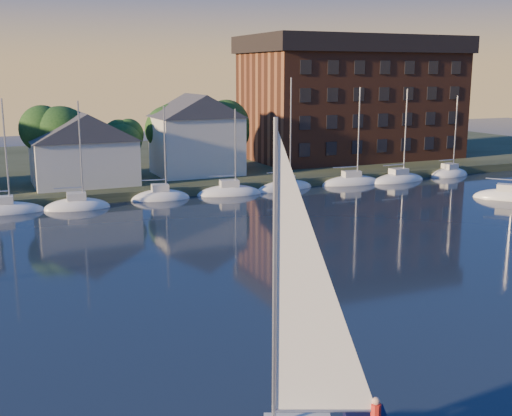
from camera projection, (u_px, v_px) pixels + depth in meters
shoreline_land at (108, 168)px, 91.17m from camera, size 160.00×50.00×2.00m
wooden_dock at (149, 196)px, 70.60m from camera, size 120.00×3.00×1.00m
clubhouse_centre at (83, 148)px, 71.63m from camera, size 11.55×8.40×8.08m
clubhouse_east at (196, 133)px, 78.78m from camera, size 10.50×8.40×9.80m
condo_block at (352, 97)px, 93.61m from camera, size 31.00×17.00×17.40m
tree_line at (140, 123)px, 79.74m from camera, size 93.40×5.40×8.90m
moored_fleet at (156, 200)px, 67.90m from camera, size 87.50×2.40×12.05m
drifting_sailboat_right at (506, 198)px, 68.86m from camera, size 6.12×6.64×10.90m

